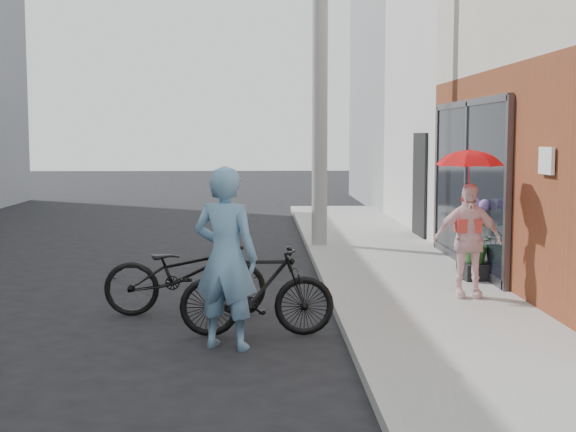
{
  "coord_description": "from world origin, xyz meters",
  "views": [
    {
      "loc": [
        0.02,
        -8.49,
        2.09
      ],
      "look_at": [
        0.37,
        1.4,
        1.1
      ],
      "focal_mm": 50.0,
      "sensor_mm": 36.0,
      "label": 1
    }
  ],
  "objects": [
    {
      "name": "officer",
      "position": [
        -0.32,
        -0.71,
        0.9
      ],
      "size": [
        0.77,
        0.64,
        1.8
      ],
      "primitive_type": "imported",
      "rotation": [
        0.0,
        0.0,
        2.76
      ],
      "color": "#6999BB",
      "rests_on": "ground"
    },
    {
      "name": "bike_right",
      "position": [
        -0.02,
        -0.24,
        0.49
      ],
      "size": [
        1.62,
        0.48,
        0.97
      ],
      "primitive_type": "imported",
      "rotation": [
        0.0,
        0.0,
        1.59
      ],
      "color": "black",
      "rests_on": "ground"
    },
    {
      "name": "east_building_far",
      "position": [
        7.2,
        16.0,
        3.5
      ],
      "size": [
        8.0,
        8.0,
        7.0
      ],
      "primitive_type": "cube",
      "color": "gray",
      "rests_on": "ground"
    },
    {
      "name": "parasol",
      "position": [
        2.55,
        1.13,
        1.86
      ],
      "size": [
        0.78,
        0.78,
        0.69
      ],
      "primitive_type": "imported",
      "color": "red",
      "rests_on": "kimono_woman"
    },
    {
      "name": "bike_left",
      "position": [
        -0.86,
        0.77,
        0.49
      ],
      "size": [
        1.88,
        0.66,
        0.99
      ],
      "primitive_type": "imported",
      "rotation": [
        0.0,
        0.0,
        1.58
      ],
      "color": "black",
      "rests_on": "ground"
    },
    {
      "name": "kimono_woman",
      "position": [
        2.55,
        1.13,
        0.82
      ],
      "size": [
        0.84,
        0.38,
        1.4
      ],
      "primitive_type": "imported",
      "rotation": [
        0.0,
        0.0,
        -0.05
      ],
      "color": "#FFD5D9",
      "rests_on": "sidewalk"
    },
    {
      "name": "sidewalk",
      "position": [
        2.1,
        2.0,
        0.06
      ],
      "size": [
        2.2,
        24.0,
        0.12
      ],
      "primitive_type": "cube",
      "color": "gray",
      "rests_on": "ground"
    },
    {
      "name": "curb",
      "position": [
        0.94,
        2.0,
        0.06
      ],
      "size": [
        0.12,
        24.0,
        0.12
      ],
      "primitive_type": "cube",
      "color": "#9E9E99",
      "rests_on": "ground"
    },
    {
      "name": "planter",
      "position": [
        3.0,
        2.34,
        0.23
      ],
      "size": [
        0.47,
        0.47,
        0.22
      ],
      "primitive_type": "cube",
      "rotation": [
        0.0,
        0.0,
        0.13
      ],
      "color": "black",
      "rests_on": "sidewalk"
    },
    {
      "name": "utility_pole",
      "position": [
        1.1,
        6.0,
        3.5
      ],
      "size": [
        0.28,
        0.28,
        7.0
      ],
      "primitive_type": "cylinder",
      "color": "#9E9E99",
      "rests_on": "ground"
    },
    {
      "name": "potted_plant",
      "position": [
        3.0,
        2.34,
        0.63
      ],
      "size": [
        0.52,
        0.45,
        0.58
      ],
      "primitive_type": "imported",
      "color": "#2E6126",
      "rests_on": "planter"
    },
    {
      "name": "ground",
      "position": [
        0.0,
        0.0,
        0.0
      ],
      "size": [
        80.0,
        80.0,
        0.0
      ],
      "primitive_type": "plane",
      "color": "black",
      "rests_on": "ground"
    }
  ]
}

